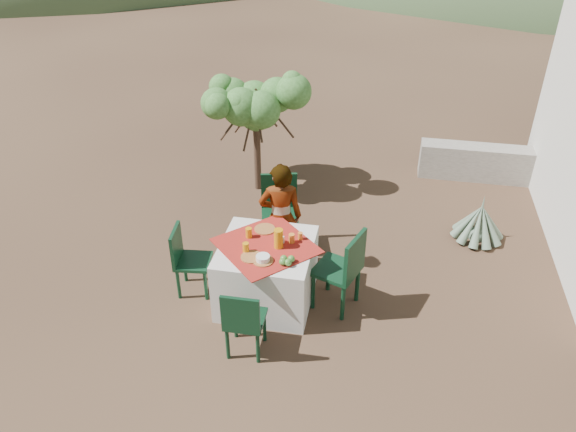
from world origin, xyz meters
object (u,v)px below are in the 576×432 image
(chair_far, at_px, (280,209))
(juice_pitcher, at_px, (279,238))
(chair_left, at_px, (187,257))
(chair_near, at_px, (244,320))
(shrub_tree, at_px, (260,109))
(chair_right, at_px, (344,268))
(agave, at_px, (479,223))
(person, at_px, (281,218))
(table, at_px, (267,273))

(chair_far, bearing_deg, juice_pitcher, -92.83)
(chair_left, bearing_deg, chair_near, -140.66)
(juice_pitcher, bearing_deg, shrub_tree, 107.29)
(chair_near, height_order, chair_right, chair_right)
(chair_far, distance_m, chair_right, 1.42)
(chair_near, relative_size, agave, 1.13)
(chair_near, relative_size, person, 0.59)
(table, xyz_separation_m, chair_near, (-0.03, -0.89, 0.08))
(table, height_order, chair_near, chair_near)
(person, distance_m, juice_pitcher, 0.68)
(chair_left, distance_m, agave, 3.86)
(chair_near, distance_m, chair_right, 1.28)
(chair_right, xyz_separation_m, shrub_tree, (-1.52, 2.54, 0.74))
(shrub_tree, bearing_deg, chair_left, -96.18)
(person, bearing_deg, chair_right, 128.40)
(table, bearing_deg, agave, 34.77)
(chair_near, relative_size, shrub_tree, 0.51)
(chair_left, height_order, chair_right, chair_right)
(chair_far, height_order, chair_near, chair_far)
(table, distance_m, shrub_tree, 2.80)
(table, height_order, chair_far, chair_far)
(chair_far, bearing_deg, agave, -0.01)
(table, xyz_separation_m, person, (0.03, 0.65, 0.33))
(table, relative_size, chair_near, 1.55)
(chair_far, relative_size, chair_right, 1.00)
(chair_near, relative_size, chair_right, 0.84)
(table, relative_size, shrub_tree, 0.80)
(agave, bearing_deg, shrub_tree, 165.26)
(chair_far, height_order, person, person)
(agave, bearing_deg, chair_right, -133.86)
(table, xyz_separation_m, juice_pitcher, (0.14, -0.01, 0.49))
(shrub_tree, height_order, juice_pitcher, shrub_tree)
(chair_left, height_order, shrub_tree, shrub_tree)
(chair_far, xyz_separation_m, agave, (2.57, 0.64, -0.30))
(chair_left, bearing_deg, chair_right, -95.23)
(chair_near, xyz_separation_m, chair_left, (-0.90, 0.88, 0.01))
(chair_far, height_order, chair_right, same)
(agave, bearing_deg, table, -145.23)
(chair_near, height_order, agave, chair_near)
(chair_far, distance_m, person, 0.48)
(person, bearing_deg, table, 72.56)
(chair_right, distance_m, agave, 2.39)
(chair_near, height_order, shrub_tree, shrub_tree)
(table, height_order, agave, table)
(chair_far, xyz_separation_m, chair_right, (0.93, -1.07, 0.00))
(chair_far, bearing_deg, shrub_tree, 97.68)
(chair_near, bearing_deg, person, -93.23)
(chair_left, xyz_separation_m, juice_pitcher, (1.08, 0.01, 0.40))
(shrub_tree, bearing_deg, table, -75.61)
(chair_left, distance_m, shrub_tree, 2.72)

